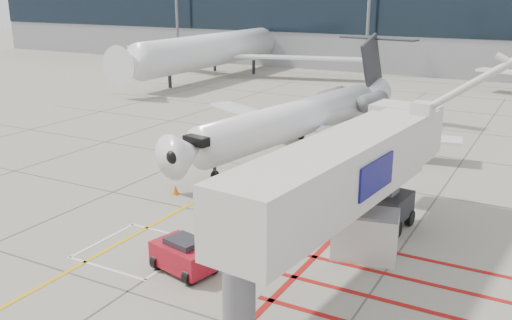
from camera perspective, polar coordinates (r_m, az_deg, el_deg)
The scene contains 9 objects.
ground_plane at distance 25.09m, azimuth -6.68°, elevation -8.96°, with size 260.00×260.00×0.00m, color gray.
regional_jet at distance 37.75m, azimuth 2.32°, elevation 5.66°, with size 21.73×27.40×7.18m, color white, non-canonical shape.
jet_bridge at distance 21.89m, azimuth 7.67°, elevation -2.86°, with size 8.39×17.72×7.09m, color silver, non-canonical shape.
pushback_tug at distance 23.08m, azimuth -7.15°, elevation -9.32°, with size 2.55×1.59×1.49m, color #A10F1F, non-canonical shape.
baggage_cart at distance 30.01m, azimuth -3.50°, elevation -3.24°, with size 1.89×1.20×1.20m, color #555559, non-canonical shape.
ground_power_unit at distance 24.29m, azimuth 10.85°, elevation -7.35°, with size 2.64×1.54×2.09m, color beige, non-canonical shape.
cone_nose at distance 31.62m, azimuth -8.05°, elevation -2.96°, with size 0.39×0.39×0.54m, color orange.
cone_side at distance 31.07m, azimuth -1.73°, elevation -3.15°, with size 0.38×0.38×0.53m, color #DE490B.
bg_aircraft_b at distance 75.75m, azimuth -3.08°, elevation 13.12°, with size 36.62×40.69×12.21m, color silver, non-canonical shape.
Camera 1 is at (13.32, -18.30, 10.83)m, focal length 40.00 mm.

